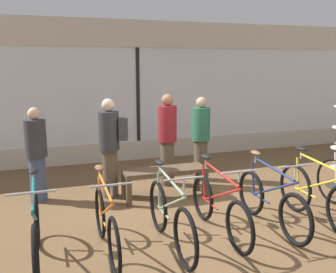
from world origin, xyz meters
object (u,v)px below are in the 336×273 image
object	(u,v)px
bicycle_left	(106,224)
customer_near_bench	(110,145)
customer_mid_floor	(167,138)
customer_by_window	(36,153)
bicycle_center_left	(170,217)
bicycle_center	(219,208)
customer_near_rack	(201,137)
bicycle_center_right	(271,202)
bicycle_right	(318,197)
display_bench	(165,174)
bicycle_far_left	(36,233)

from	to	relation	value
bicycle_left	customer_near_bench	bearing A→B (deg)	77.96
customer_mid_floor	customer_by_window	bearing A→B (deg)	-176.67
bicycle_center_left	bicycle_center	world-z (taller)	bicycle_center_left
customer_by_window	customer_near_rack	bearing A→B (deg)	4.10
bicycle_center_right	bicycle_right	xyz separation A→B (m)	(0.71, -0.11, 0.03)
customer_near_bench	bicycle_center	bearing A→B (deg)	-60.07
customer_near_rack	customer_by_window	world-z (taller)	customer_near_rack
bicycle_center_left	customer_by_window	bearing A→B (deg)	125.02
bicycle_center	bicycle_center_right	distance (m)	0.77
bicycle_right	display_bench	xyz separation A→B (m)	(-1.72, 1.67, 0.02)
bicycle_center_right	customer_mid_floor	world-z (taller)	customer_mid_floor
bicycle_left	display_bench	distance (m)	2.01
bicycle_right	customer_near_rack	bearing A→B (deg)	107.13
customer_by_window	customer_near_bench	bearing A→B (deg)	-8.22
bicycle_center_right	bicycle_far_left	bearing A→B (deg)	-179.25
bicycle_far_left	customer_near_rack	distance (m)	3.85
bicycle_center_right	customer_by_window	bearing A→B (deg)	145.32
bicycle_right	customer_near_bench	size ratio (longest dim) A/B	1.06
bicycle_left	customer_near_rack	xyz separation A→B (m)	(2.23, 2.32, 0.47)
bicycle_left	bicycle_center_right	size ratio (longest dim) A/B	0.96
customer_near_bench	bicycle_far_left	bearing A→B (deg)	-121.24
bicycle_center_right	bicycle_right	world-z (taller)	bicycle_right
bicycle_left	customer_mid_floor	bearing A→B (deg)	55.79
customer_near_rack	customer_by_window	distance (m)	3.00
bicycle_left	customer_by_window	bearing A→B (deg)	109.91
customer_mid_floor	bicycle_far_left	bearing A→B (deg)	-135.40
bicycle_center_right	customer_near_bench	world-z (taller)	customer_near_bench
display_bench	customer_by_window	bearing A→B (deg)	165.24
bicycle_left	bicycle_center_right	world-z (taller)	bicycle_center_right
bicycle_center	bicycle_right	size ratio (longest dim) A/B	0.98
customer_mid_floor	customer_near_bench	distance (m)	1.15
bicycle_left	customer_near_bench	world-z (taller)	customer_near_bench
bicycle_far_left	bicycle_center	distance (m)	2.28
bicycle_center	display_bench	xyz separation A→B (m)	(-0.25, 1.53, 0.05)
bicycle_left	customer_by_window	xyz separation A→B (m)	(-0.76, 2.10, 0.44)
bicycle_center	customer_mid_floor	xyz separation A→B (m)	(0.02, 2.19, 0.53)
customer_by_window	bicycle_center_left	bearing A→B (deg)	-54.98
bicycle_center	customer_near_rack	size ratio (longest dim) A/B	1.07
bicycle_center_left	display_bench	distance (m)	1.73
bicycle_far_left	bicycle_center_right	size ratio (longest dim) A/B	1.04
bicycle_center_right	customer_by_window	size ratio (longest dim) A/B	1.10
bicycle_center_left	bicycle_center	bearing A→B (deg)	10.24
display_bench	customer_near_bench	xyz separation A→B (m)	(-0.84, 0.36, 0.49)
bicycle_far_left	bicycle_center_left	world-z (taller)	bicycle_far_left
bicycle_far_left	bicycle_center_right	distance (m)	3.05
bicycle_center_right	bicycle_right	bearing A→B (deg)	-8.64
bicycle_far_left	bicycle_center_right	world-z (taller)	bicycle_far_left
bicycle_center	customer_near_rack	bearing A→B (deg)	72.21
bicycle_far_left	display_bench	bearing A→B (deg)	38.28
bicycle_far_left	bicycle_center_left	xyz separation A→B (m)	(1.55, -0.05, -0.01)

